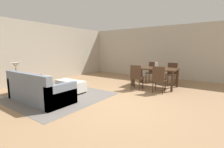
{
  "coord_description": "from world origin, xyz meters",
  "views": [
    {
      "loc": [
        2.4,
        -3.36,
        1.48
      ],
      "look_at": [
        -0.73,
        1.13,
        0.63
      ],
      "focal_mm": 25.09,
      "sensor_mm": 36.0,
      "label": 1
    }
  ],
  "objects": [
    {
      "name": "dining_chair_near_left",
      "position": [
        -0.13,
        1.85,
        0.52
      ],
      "size": [
        0.43,
        0.43,
        0.92
      ],
      "color": "#422B1C",
      "rests_on": "ground_plane"
    },
    {
      "name": "couch",
      "position": [
        -1.86,
        -0.95,
        0.29
      ],
      "size": [
        2.08,
        0.92,
        0.86
      ],
      "color": "slate",
      "rests_on": "ground_plane"
    },
    {
      "name": "ground_plane",
      "position": [
        0.0,
        0.0,
        0.0
      ],
      "size": [
        10.8,
        10.8,
        0.0
      ],
      "primitive_type": "plane",
      "color": "#9E7A56"
    },
    {
      "name": "dining_chair_near_right",
      "position": [
        0.71,
        1.87,
        0.52
      ],
      "size": [
        0.43,
        0.43,
        0.92
      ],
      "color": "#422B1C",
      "rests_on": "ground_plane"
    },
    {
      "name": "vase_centerpiece",
      "position": [
        0.3,
        2.76,
        0.88
      ],
      "size": [
        0.12,
        0.12,
        0.23
      ],
      "primitive_type": "cylinder",
      "color": "silver",
      "rests_on": "dining_table"
    },
    {
      "name": "dining_chair_far_left",
      "position": [
        -0.17,
        3.57,
        0.52
      ],
      "size": [
        0.42,
        0.42,
        0.92
      ],
      "color": "#422B1C",
      "rests_on": "ground_plane"
    },
    {
      "name": "dining_table",
      "position": [
        0.27,
        2.72,
        0.67
      ],
      "size": [
        1.66,
        0.96,
        0.76
      ],
      "color": "#422B1C",
      "rests_on": "ground_plane"
    },
    {
      "name": "table_lamp",
      "position": [
        -3.2,
        -0.95,
        0.95
      ],
      "size": [
        0.26,
        0.26,
        0.53
      ],
      "color": "brown",
      "rests_on": "side_table"
    },
    {
      "name": "wall_left",
      "position": [
        -4.5,
        0.5,
        1.35
      ],
      "size": [
        0.12,
        11.0,
        2.7
      ],
      "primitive_type": "cube",
      "color": "#BCB2A0",
      "rests_on": "ground_plane"
    },
    {
      "name": "ottoman_table",
      "position": [
        -1.88,
        0.22,
        0.24
      ],
      "size": [
        1.13,
        0.49,
        0.41
      ],
      "color": "silver",
      "rests_on": "ground_plane"
    },
    {
      "name": "side_table",
      "position": [
        -3.2,
        -0.95,
        0.43
      ],
      "size": [
        0.4,
        0.4,
        0.54
      ],
      "color": "brown",
      "rests_on": "ground_plane"
    },
    {
      "name": "wall_back",
      "position": [
        0.0,
        5.0,
        1.35
      ],
      "size": [
        9.0,
        0.12,
        2.7
      ],
      "primitive_type": "cube",
      "color": "#BCB2A0",
      "rests_on": "ground_plane"
    },
    {
      "name": "area_rug",
      "position": [
        -1.87,
        -0.34,
        0.0
      ],
      "size": [
        3.0,
        2.8,
        0.01
      ],
      "primitive_type": "cube",
      "color": "slate",
      "rests_on": "ground_plane"
    },
    {
      "name": "dining_chair_far_right",
      "position": [
        0.7,
        3.59,
        0.52
      ],
      "size": [
        0.41,
        0.41,
        0.92
      ],
      "color": "#422B1C",
      "rests_on": "ground_plane"
    }
  ]
}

